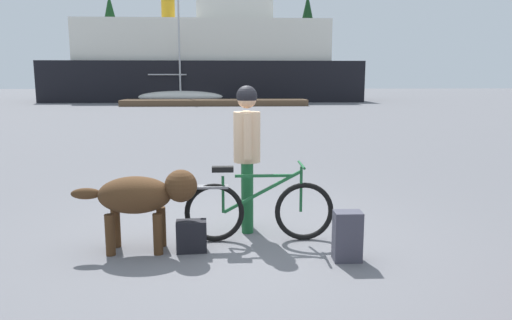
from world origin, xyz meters
The scene contains 13 objects.
ground_plane centered at (0.00, 0.00, 0.00)m, with size 160.00×160.00×0.00m, color slate.
bicycle centered at (0.19, -0.08, 0.37)m, with size 1.70×0.44×0.89m.
person_cyclist centered at (0.08, 0.32, 1.06)m, with size 0.32×0.53×1.75m.
dog centered at (-1.05, -0.33, 0.60)m, with size 1.33×0.46×0.88m.
backpack centered at (1.06, -0.73, 0.26)m, with size 0.28×0.20×0.51m, color #3F3F4C.
handbag_pannier centered at (-0.54, -0.40, 0.17)m, with size 0.32×0.18×0.34m, color black.
dock_pier centered at (-1.22, 27.73, 0.20)m, with size 12.47×2.77×0.40m, color brown.
ferry_boat centered at (-2.14, 35.64, 3.08)m, with size 24.77×8.77×8.74m.
sailboat_moored centered at (-3.92, 31.14, 0.51)m, with size 6.33×1.77×7.76m.
pine_tree_far_left centered at (-14.74, 55.52, 7.54)m, with size 3.92×3.92×11.86m.
pine_tree_center centered at (3.21, 54.07, 7.43)m, with size 3.41×3.41×11.74m.
pine_tree_far_right centered at (9.29, 54.75, 7.15)m, with size 4.23×4.23×12.01m.
pine_tree_mid_back centered at (3.27, 61.34, 6.05)m, with size 3.61×3.61×9.24m.
Camera 1 is at (-0.10, -5.31, 1.84)m, focal length 33.51 mm.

